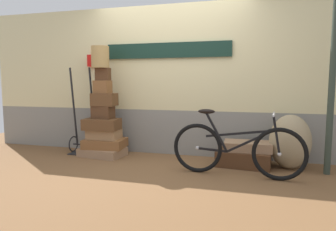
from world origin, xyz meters
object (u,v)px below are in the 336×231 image
suitcase_6 (103,87)px  wicker_basket (100,57)px  suitcase_4 (103,112)px  bicycle (236,149)px  burlap_sack (290,142)px  suitcase_1 (105,143)px  suitcase_8 (243,158)px  suitcase_2 (104,134)px  suitcase_7 (103,74)px  suitcase_5 (104,99)px  suitcase_9 (247,146)px  suitcase_3 (102,124)px  luggage_trolley (83,133)px  suitcase_0 (103,152)px

suitcase_6 → wicker_basket: size_ratio=0.77×
suitcase_4 → bicycle: 2.21m
suitcase_4 → burlap_sack: (2.81, 0.00, -0.33)m
suitcase_1 → suitcase_8: suitcase_1 is taller
suitcase_2 → suitcase_7: bearing=-39.7°
suitcase_2 → suitcase_4: 0.35m
suitcase_5 → suitcase_9: suitcase_5 is taller
wicker_basket → suitcase_1: bearing=15.9°
suitcase_9 → bicycle: bicycle is taller
suitcase_3 → suitcase_6: suitcase_6 is taller
luggage_trolley → burlap_sack: luggage_trolley is taller
suitcase_1 → burlap_sack: (2.78, 0.01, 0.17)m
suitcase_1 → wicker_basket: (-0.04, -0.01, 1.37)m
suitcase_0 → suitcase_4: bearing=94.7°
suitcase_8 → suitcase_9: suitcase_9 is taller
suitcase_7 → suitcase_2: bearing=137.7°
suitcase_7 → wicker_basket: size_ratio=0.65×
suitcase_2 → burlap_sack: burlap_sack is taller
suitcase_2 → burlap_sack: bearing=-2.4°
suitcase_1 → bicycle: bearing=-18.8°
suitcase_0 → suitcase_2: 0.29m
suitcase_3 → suitcase_7: size_ratio=2.54×
suitcase_0 → suitcase_9: (2.25, 0.04, 0.22)m
suitcase_0 → suitcase_9: 2.26m
suitcase_9 → luggage_trolley: size_ratio=0.45×
suitcase_2 → suitcase_7: suitcase_7 is taller
suitcase_2 → luggage_trolley: bearing=170.9°
suitcase_5 → burlap_sack: suitcase_5 is taller
suitcase_4 → suitcase_5: size_ratio=0.86×
burlap_sack → bicycle: bearing=-141.5°
suitcase_7 → luggage_trolley: bearing=167.7°
suitcase_2 → suitcase_5: bearing=-17.5°
suitcase_7 → burlap_sack: size_ratio=0.29×
suitcase_4 → suitcase_8: (2.20, -0.04, -0.59)m
suitcase_1 → suitcase_7: bearing=135.7°
suitcase_6 → wicker_basket: bearing=-133.7°
suitcase_3 → suitcase_4: (0.01, 0.04, 0.19)m
suitcase_0 → suitcase_5: (0.03, 0.05, 0.84)m
suitcase_3 → suitcase_6: (0.01, 0.04, 0.59)m
suitcase_4 → wicker_basket: wicker_basket is taller
suitcase_2 → suitcase_4: (-0.00, -0.01, 0.35)m
suitcase_2 → wicker_basket: wicker_basket is taller
suitcase_1 → suitcase_0: bearing=-127.2°
suitcase_4 → bicycle: (2.11, -0.54, -0.36)m
suitcase_0 → suitcase_2: (0.01, 0.06, 0.29)m
suitcase_9 → suitcase_3: bearing=178.0°
suitcase_8 → suitcase_4: bearing=-176.0°
suitcase_4 → suitcase_5: bearing=20.8°
suitcase_0 → suitcase_6: size_ratio=2.70×
suitcase_2 → suitcase_3: 0.17m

